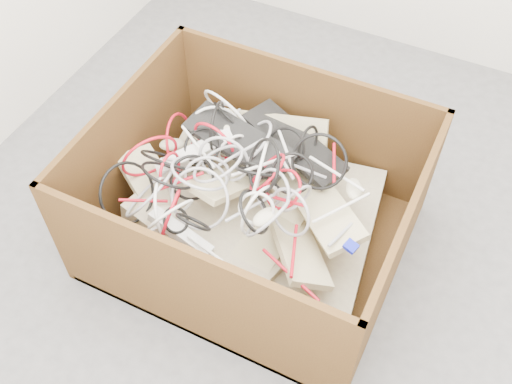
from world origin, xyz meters
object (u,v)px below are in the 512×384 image
at_px(power_strip_right, 181,233).
at_px(vga_plug, 351,246).
at_px(power_strip_left, 195,153).
at_px(cardboard_box, 250,218).

xyz_separation_m(power_strip_right, vga_plug, (0.58, 0.18, 0.05)).
xyz_separation_m(power_strip_left, vga_plug, (0.70, -0.14, -0.00)).
bearing_deg(vga_plug, cardboard_box, -177.90).
distance_m(cardboard_box, power_strip_left, 0.34).
height_order(cardboard_box, power_strip_right, cardboard_box).
relative_size(power_strip_left, power_strip_right, 1.21).
height_order(cardboard_box, vga_plug, cardboard_box).
bearing_deg(power_strip_right, power_strip_left, 119.68).
height_order(power_strip_left, vga_plug, power_strip_left).
relative_size(power_strip_right, vga_plug, 5.92).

